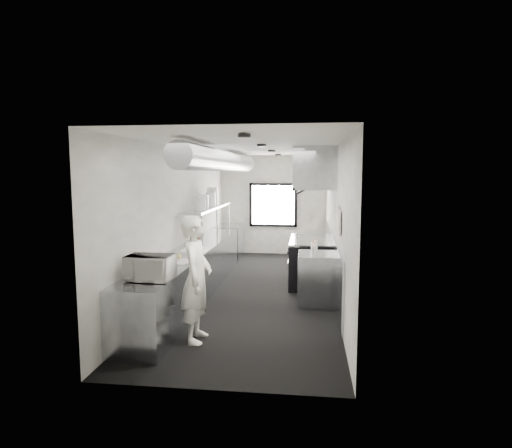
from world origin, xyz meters
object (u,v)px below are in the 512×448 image
(plate_stack_c, at_px, (211,199))
(squeeze_bottle_b, at_px, (315,250))
(prep_counter, at_px, (193,272))
(squeeze_bottle_a, at_px, (313,252))
(exhaust_hood, at_px, (314,169))
(cutting_board, at_px, (196,249))
(knife_block, at_px, (197,236))
(plate_stack_d, at_px, (212,196))
(deli_tub_b, at_px, (152,266))
(deli_tub_a, at_px, (146,268))
(bottle_station, at_px, (316,278))
(far_work_table, at_px, (229,242))
(range, at_px, (310,261))
(line_cook, at_px, (196,279))
(squeeze_bottle_c, at_px, (313,248))
(squeeze_bottle_d, at_px, (316,248))
(microwave, at_px, (150,268))
(squeeze_bottle_e, at_px, (316,245))
(small_plate, at_px, (179,259))
(pass_shelf, at_px, (208,208))
(plate_stack_b, at_px, (204,201))
(plate_stack_a, at_px, (200,203))

(plate_stack_c, bearing_deg, squeeze_bottle_b, -42.93)
(prep_counter, bearing_deg, squeeze_bottle_a, -13.41)
(exhaust_hood, relative_size, cutting_board, 3.74)
(knife_block, xyz_separation_m, plate_stack_d, (0.02, 1.34, 0.75))
(deli_tub_b, relative_size, plate_stack_c, 0.42)
(deli_tub_a, bearing_deg, squeeze_bottle_b, 31.74)
(bottle_station, xyz_separation_m, squeeze_bottle_a, (-0.08, -0.33, 0.54))
(exhaust_hood, relative_size, prep_counter, 0.37)
(prep_counter, bearing_deg, far_work_table, 90.00)
(deli_tub_b, height_order, plate_stack_d, plate_stack_d)
(range, relative_size, plate_stack_c, 5.16)
(line_cook, bearing_deg, range, -26.98)
(squeeze_bottle_c, distance_m, squeeze_bottle_d, 0.11)
(microwave, bearing_deg, range, 61.32)
(deli_tub_b, bearing_deg, squeeze_bottle_d, 34.52)
(deli_tub_a, bearing_deg, cutting_board, 81.49)
(range, relative_size, plate_stack_d, 3.92)
(line_cook, xyz_separation_m, deli_tub_b, (-0.77, 0.39, 0.07))
(squeeze_bottle_c, bearing_deg, prep_counter, 175.57)
(exhaust_hood, distance_m, far_work_table, 3.88)
(line_cook, xyz_separation_m, squeeze_bottle_e, (1.66, 2.23, 0.12))
(cutting_board, xyz_separation_m, squeeze_bottle_d, (2.20, -0.02, 0.07))
(squeeze_bottle_e, bearing_deg, cutting_board, -176.18)
(squeeze_bottle_a, relative_size, squeeze_bottle_c, 0.92)
(bottle_station, distance_m, squeeze_bottle_a, 0.64)
(small_plate, bearing_deg, squeeze_bottle_c, 21.54)
(deli_tub_a, xyz_separation_m, squeeze_bottle_d, (2.47, 1.81, 0.04))
(exhaust_hood, xyz_separation_m, pass_shelf, (-2.29, 0.30, -0.86))
(pass_shelf, distance_m, microwave, 3.91)
(prep_counter, bearing_deg, bottle_station, -4.97)
(range, relative_size, deli_tub_b, 12.24)
(deli_tub_a, height_order, knife_block, knife_block)
(deli_tub_a, bearing_deg, deli_tub_b, 71.16)
(knife_block, relative_size, plate_stack_c, 0.83)
(small_plate, xyz_separation_m, cutting_board, (0.03, 0.97, 0.00))
(exhaust_hood, bearing_deg, plate_stack_d, 159.50)
(range, relative_size, squeeze_bottle_e, 8.31)
(deli_tub_b, bearing_deg, plate_stack_b, 88.54)
(deli_tub_a, bearing_deg, plate_stack_d, 88.23)
(pass_shelf, xyz_separation_m, plate_stack_a, (0.01, -0.76, 0.17))
(deli_tub_b, relative_size, small_plate, 0.76)
(plate_stack_b, bearing_deg, plate_stack_c, 87.52)
(microwave, height_order, knife_block, microwave)
(microwave, xyz_separation_m, squeeze_bottle_b, (2.20, 2.02, -0.08))
(pass_shelf, relative_size, deli_tub_b, 22.96)
(prep_counter, bearing_deg, line_cook, -73.68)
(knife_block, distance_m, squeeze_bottle_b, 2.59)
(microwave, xyz_separation_m, knife_block, (-0.16, 3.11, -0.04))
(far_work_table, height_order, plate_stack_d, plate_stack_d)
(knife_block, bearing_deg, plate_stack_b, 93.72)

